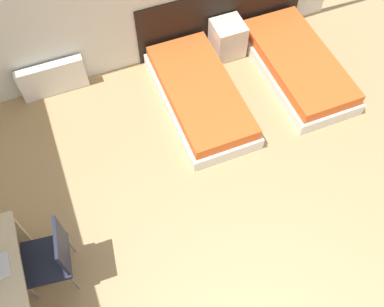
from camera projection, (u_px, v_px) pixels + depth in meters
name	position (u px, v px, depth m)	size (l,w,h in m)	color
headboard_panel	(222.00, 16.00, 6.13)	(2.53, 0.03, 0.92)	black
bed_near_window	(200.00, 95.00, 5.74)	(0.95, 1.97, 0.35)	silver
bed_near_door	(297.00, 65.00, 6.02)	(0.95, 1.97, 0.35)	silver
nightstand	(228.00, 38.00, 6.18)	(0.44, 0.43, 0.52)	beige
radiator	(53.00, 79.00, 5.78)	(0.90, 0.12, 0.51)	silver
chair_near_laptop	(51.00, 256.00, 4.19)	(0.53, 0.53, 0.96)	black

